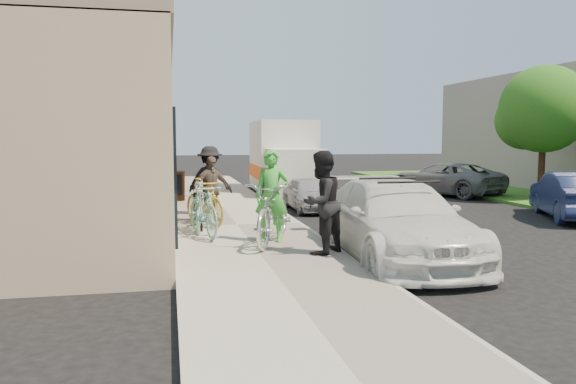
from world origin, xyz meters
TOP-DOWN VIEW (x-y plane):
  - ground at (0.00, 0.00)m, footprint 120.00×120.00m
  - sidewalk at (-2.00, 3.00)m, footprint 3.00×34.00m
  - curb at (-0.45, 3.00)m, footprint 0.12×34.00m
  - storefront at (-5.24, 7.99)m, footprint 3.60×20.00m
  - bike_rack at (-2.95, 2.43)m, footprint 0.18×0.58m
  - sandwich_board at (-3.38, 8.40)m, footprint 0.65×0.66m
  - sedan_white at (0.48, -0.73)m, footprint 2.26×5.04m
  - sedan_silver at (0.59, 6.21)m, footprint 1.26×3.04m
  - moving_truck at (0.89, 11.40)m, footprint 2.37×5.92m
  - far_car_blue at (7.17, 3.00)m, footprint 2.82×4.18m
  - far_car_gray at (6.87, 9.65)m, footprint 3.79×5.00m
  - median_tree at (9.09, 7.01)m, footprint 3.01×3.01m
  - tandem_bike at (-1.57, 0.46)m, footprint 1.67×2.45m
  - woman_rider at (-1.57, 0.69)m, footprint 0.78×0.63m
  - man_standing at (-0.92, -0.65)m, footprint 1.14×1.11m
  - cruiser_bike_a at (-2.88, 1.59)m, footprint 0.95×1.96m
  - cruiser_bike_b at (-2.92, 2.28)m, footprint 0.69×1.67m
  - cruiser_bike_c at (-2.77, 3.07)m, footprint 1.22×1.90m
  - bystander_a at (-2.49, 4.93)m, footprint 1.35×1.03m
  - bystander_b at (-2.57, 3.68)m, footprint 1.03×0.72m

SIDE VIEW (x-z plane):
  - ground at x=0.00m, z-range 0.00..0.00m
  - curb at x=-0.45m, z-range 0.00..0.13m
  - sidewalk at x=-2.00m, z-range 0.00..0.15m
  - sedan_silver at x=0.59m, z-range 0.00..1.03m
  - cruiser_bike_b at x=-2.92m, z-range 0.15..1.01m
  - far_car_gray at x=6.87m, z-range 0.00..1.26m
  - sandwich_board at x=-3.38m, z-range 0.16..1.13m
  - bike_rack at x=-2.95m, z-range 0.24..1.07m
  - far_car_blue at x=7.17m, z-range 0.00..1.30m
  - cruiser_bike_c at x=-2.77m, z-range 0.15..1.26m
  - cruiser_bike_a at x=-2.88m, z-range 0.15..1.28m
  - sedan_white at x=0.48m, z-range -0.02..1.46m
  - tandem_bike at x=-1.57m, z-range 0.15..1.37m
  - bystander_b at x=-2.57m, z-range 0.15..1.77m
  - woman_rider at x=-1.57m, z-range 0.15..1.99m
  - bystander_a at x=-2.49m, z-range 0.15..2.00m
  - man_standing at x=-0.92m, z-range 0.15..2.00m
  - moving_truck at x=0.89m, z-range -0.16..2.71m
  - storefront at x=-5.24m, z-range 0.01..4.24m
  - median_tree at x=9.09m, z-range 0.77..5.38m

